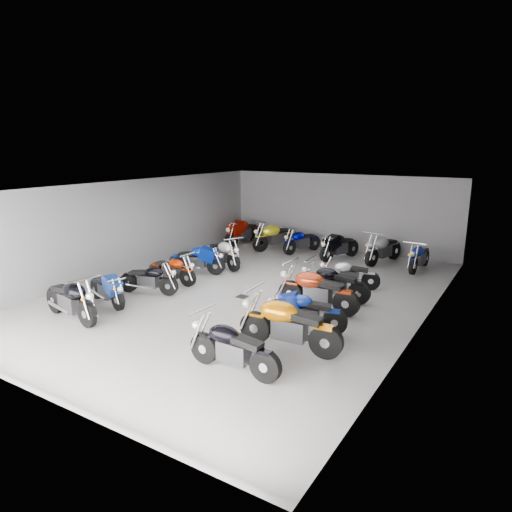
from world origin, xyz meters
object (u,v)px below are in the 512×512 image
Objects in this scene: motorcycle_back_b at (275,236)px; motorcycle_left_a at (71,300)px; motorcycle_right_b at (288,325)px; motorcycle_right_e at (333,283)px; motorcycle_left_d at (172,270)px; motorcycle_right_a at (232,348)px; motorcycle_back_e at (383,249)px; motorcycle_back_c at (302,241)px; motorcycle_back_a at (243,232)px; motorcycle_left_c at (149,279)px; motorcycle_left_b at (107,289)px; motorcycle_left_f at (223,253)px; motorcycle_right_d at (317,291)px; motorcycle_back_f at (419,257)px; motorcycle_back_d at (339,246)px; motorcycle_right_f at (349,274)px; motorcycle_right_c at (305,312)px; motorcycle_left_e at (197,260)px; drain_grate at (242,297)px.

motorcycle_left_a is at bearing 110.58° from motorcycle_back_b.
motorcycle_right_b is at bearing 144.05° from motorcycle_back_b.
motorcycle_right_b is 1.14× the size of motorcycle_right_e.
motorcycle_right_b is (5.49, -2.41, 0.12)m from motorcycle_left_d.
motorcycle_right_a is 0.92× the size of motorcycle_back_e.
motorcycle_back_c is (-3.43, 4.95, -0.01)m from motorcycle_right_e.
motorcycle_back_a is at bearing 17.51° from motorcycle_back_c.
motorcycle_back_e is (4.90, 7.36, 0.10)m from motorcycle_left_c.
motorcycle_left_b is at bearing 86.70° from motorcycle_right_b.
motorcycle_back_b is (0.28, 7.26, 0.11)m from motorcycle_left_c.
motorcycle_left_c is 3.67m from motorcycle_left_f.
motorcycle_right_d is at bearing 88.56° from motorcycle_left_c.
motorcycle_back_d is at bearing 3.23° from motorcycle_back_f.
motorcycle_back_e reaches higher than motorcycle_left_f.
motorcycle_left_a is at bearing 122.84° from motorcycle_right_f.
motorcycle_back_c is at bearing 15.03° from motorcycle_back_e.
motorcycle_right_c is (5.39, 2.48, -0.07)m from motorcycle_left_a.
motorcycle_left_c is 0.94× the size of motorcycle_left_e.
motorcycle_left_d is 0.92× the size of motorcycle_back_d.
motorcycle_right_d is at bearing 150.94° from motorcycle_back_b.
motorcycle_back_d is (-1.65, 9.76, 0.01)m from motorcycle_right_a.
motorcycle_left_e is 6.01m from motorcycle_right_c.
motorcycle_left_d is at bearing 60.94° from motorcycle_right_c.
motorcycle_back_a is (-1.27, 4.88, 0.08)m from motorcycle_left_e.
motorcycle_left_c is 1.16m from motorcycle_left_d.
drain_grate is at bearing 83.22° from motorcycle_back_e.
motorcycle_right_c is 0.93× the size of motorcycle_back_d.
motorcycle_right_f is at bearing 149.45° from motorcycle_left_a.
motorcycle_left_a reaches higher than motorcycle_right_a.
motorcycle_back_b reaches higher than motorcycle_right_d.
motorcycle_right_c is at bearing -176.76° from motorcycle_right_e.
motorcycle_right_c is (5.41, -2.63, -0.02)m from motorcycle_left_e.
motorcycle_left_a is at bearing 130.77° from motorcycle_right_e.
motorcycle_left_a is at bearing 20.08° from motorcycle_left_f.
motorcycle_right_d is 6.04m from motorcycle_back_e.
motorcycle_back_a reaches higher than motorcycle_right_c.
motorcycle_right_d is at bearing 124.63° from motorcycle_back_d.
motorcycle_back_d reaches higher than motorcycle_left_b.
motorcycle_back_e reaches higher than motorcycle_left_e.
drain_grate is 6.19m from motorcycle_back_c.
motorcycle_back_c is 4.81m from motorcycle_back_f.
motorcycle_left_d is 0.99× the size of motorcycle_right_c.
motorcycle_left_b is at bearing 73.24° from motorcycle_back_e.
motorcycle_left_a is at bearing 77.20° from motorcycle_back_e.
motorcycle_back_e is at bearing 1.00° from motorcycle_right_a.
motorcycle_right_b is at bearing -41.26° from drain_grate.
motorcycle_back_c is at bearing 178.94° from motorcycle_left_a.
motorcycle_right_d reaches higher than motorcycle_left_b.
motorcycle_back_b reaches higher than motorcycle_back_c.
motorcycle_right_a is 1.15× the size of motorcycle_right_f.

